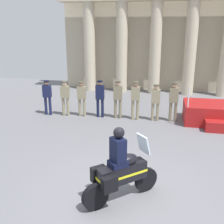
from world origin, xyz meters
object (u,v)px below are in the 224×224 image
officer_in_row_3 (100,96)px  officer_in_row_6 (156,100)px  officer_in_row_1 (65,96)px  officer_in_row_4 (118,97)px  officer_in_row_5 (135,98)px  officer_in_row_0 (47,95)px  officer_in_row_2 (82,96)px  officer_in_row_7 (174,99)px  motorcycle_with_rider (120,171)px

officer_in_row_3 → officer_in_row_6: bearing=176.8°
officer_in_row_1 → officer_in_row_4: size_ratio=0.95×
officer_in_row_5 → officer_in_row_0: bearing=-1.2°
officer_in_row_2 → officer_in_row_7: bearing=178.4°
officer_in_row_0 → officer_in_row_2: officer_in_row_0 is taller
officer_in_row_6 → officer_in_row_4: bearing=-3.4°
officer_in_row_3 → motorcycle_with_rider: bearing=105.2°
officer_in_row_6 → officer_in_row_1: bearing=-1.3°
officer_in_row_2 → motorcycle_with_rider: 6.75m
officer_in_row_5 → officer_in_row_6: officer_in_row_5 is taller
officer_in_row_2 → officer_in_row_4: (1.70, 0.03, 0.05)m
officer_in_row_7 → officer_in_row_5: bearing=-0.3°
officer_in_row_3 → motorcycle_with_rider: motorcycle_with_rider is taller
officer_in_row_0 → officer_in_row_7: 5.84m
officer_in_row_0 → officer_in_row_4: size_ratio=0.96×
officer_in_row_5 → officer_in_row_7: size_ratio=1.00×
officer_in_row_4 → officer_in_row_7: (2.47, 0.01, 0.01)m
officer_in_row_5 → motorcycle_with_rider: bearing=90.6°
officer_in_row_1 → officer_in_row_3: bearing=-178.4°
officer_in_row_4 → officer_in_row_5: bearing=174.6°
officer_in_row_1 → officer_in_row_6: (4.18, 0.06, -0.00)m
officer_in_row_2 → officer_in_row_3: size_ratio=0.96×
officer_in_row_0 → officer_in_row_2: bearing=-179.3°
officer_in_row_1 → officer_in_row_4: 2.48m
motorcycle_with_rider → officer_in_row_1: bearing=79.1°
officer_in_row_3 → officer_in_row_5: 1.64m
officer_in_row_1 → officer_in_row_5: officer_in_row_5 is taller
officer_in_row_1 → officer_in_row_7: size_ratio=0.95×
officer_in_row_1 → officer_in_row_7: officer_in_row_7 is taller
officer_in_row_0 → officer_in_row_4: bearing=179.8°
officer_in_row_0 → motorcycle_with_rider: bearing=124.2°
officer_in_row_4 → officer_in_row_5: size_ratio=0.99×
officer_in_row_7 → motorcycle_with_rider: bearing=75.3°
officer_in_row_5 → officer_in_row_7: (1.67, 0.05, -0.00)m
officer_in_row_3 → motorcycle_with_rider: (1.93, -6.18, -0.22)m
officer_in_row_2 → officer_in_row_7: officer_in_row_7 is taller
officer_in_row_5 → officer_in_row_6: (0.89, 0.01, -0.06)m
officer_in_row_3 → officer_in_row_4: officer_in_row_4 is taller
officer_in_row_3 → officer_in_row_4: 0.83m
officer_in_row_2 → officer_in_row_7: (4.17, 0.04, 0.06)m
officer_in_row_6 → officer_in_row_7: size_ratio=0.95×
officer_in_row_0 → officer_in_row_1: size_ratio=1.00×
officer_in_row_4 → motorcycle_with_rider: size_ratio=0.91×
officer_in_row_0 → officer_in_row_5: 4.17m
officer_in_row_0 → officer_in_row_1: 0.88m
officer_in_row_7 → officer_in_row_4: bearing=-2.0°
officer_in_row_3 → officer_in_row_5: (1.64, -0.06, 0.01)m
officer_in_row_2 → officer_in_row_5: size_ratio=0.95×
officer_in_row_1 → officer_in_row_5: bearing=178.7°
officer_in_row_4 → motorcycle_with_rider: bearing=98.0°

